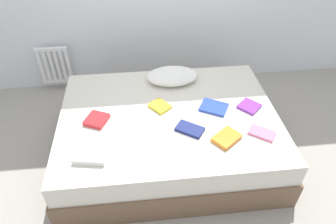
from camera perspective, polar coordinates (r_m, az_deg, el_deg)
name	(u,v)px	position (r m, az deg, el deg)	size (l,w,h in m)	color
ground_plane	(169,151)	(3.12, 0.10, -7.33)	(8.00, 8.00, 0.00)	#9E998E
bed	(169,134)	(2.94, 0.11, -4.09)	(2.00, 1.50, 0.50)	brown
radiator	(55,66)	(3.95, -20.32, 8.10)	(0.36, 0.04, 0.48)	white
pillow	(172,76)	(3.15, 0.77, 6.73)	(0.52, 0.34, 0.13)	white
textbook_orange	(227,138)	(2.56, 10.84, -4.76)	(0.22, 0.16, 0.04)	orange
textbook_yellow	(160,106)	(2.83, -1.52, 1.09)	(0.18, 0.15, 0.03)	yellow
textbook_red	(97,120)	(2.75, -13.14, -1.40)	(0.18, 0.18, 0.04)	red
textbook_blue	(214,107)	(2.85, 8.52, 0.88)	(0.24, 0.19, 0.03)	#2847B7
textbook_white	(90,156)	(2.45, -14.26, -7.96)	(0.25, 0.15, 0.05)	white
textbook_navy	(190,129)	(2.61, 4.07, -3.20)	(0.23, 0.13, 0.03)	navy
textbook_purple	(249,106)	(2.93, 14.88, 1.03)	(0.17, 0.17, 0.03)	purple
textbook_pink	(262,133)	(2.69, 17.09, -3.75)	(0.21, 0.13, 0.02)	pink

